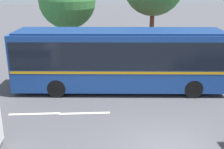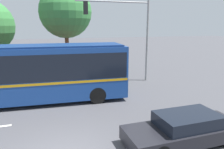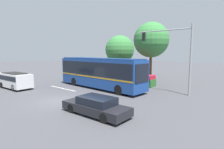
# 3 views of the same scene
# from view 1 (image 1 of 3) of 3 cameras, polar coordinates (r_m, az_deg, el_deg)

# --- Properties ---
(city_bus) EXTENTS (11.80, 3.32, 3.44)m
(city_bus) POSITION_cam_1_polar(r_m,az_deg,el_deg) (15.60, 1.55, 3.63)
(city_bus) COLOR navy
(city_bus) RESTS_ON ground
(flowering_hedge) EXTENTS (6.92, 1.59, 1.36)m
(flowering_hedge) POSITION_cam_1_polar(r_m,az_deg,el_deg) (20.23, 3.53, 3.32)
(flowering_hedge) COLOR #286028
(flowering_hedge) RESTS_ON ground
(street_tree_left) EXTENTS (4.60, 4.60, 6.80)m
(street_tree_left) POSITION_cam_1_polar(r_m,az_deg,el_deg) (23.59, -9.13, 14.71)
(street_tree_left) COLOR brown
(street_tree_left) RESTS_ON ground
(lane_stripe_near) EXTENTS (2.40, 0.16, 0.01)m
(lane_stripe_near) POSITION_cam_1_polar(r_m,az_deg,el_deg) (13.44, -5.62, -7.87)
(lane_stripe_near) COLOR silver
(lane_stripe_near) RESTS_ON ground
(lane_stripe_mid) EXTENTS (2.40, 0.16, 0.01)m
(lane_stripe_mid) POSITION_cam_1_polar(r_m,az_deg,el_deg) (13.81, -15.51, -7.75)
(lane_stripe_mid) COLOR silver
(lane_stripe_mid) RESTS_ON ground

